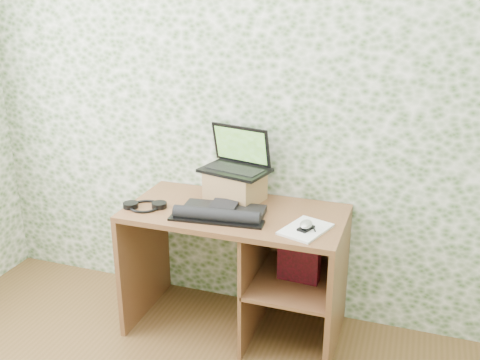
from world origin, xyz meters
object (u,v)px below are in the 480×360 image
at_px(laptop, 237,160).
at_px(keyboard, 221,212).
at_px(desk, 250,254).
at_px(notepad, 306,229).
at_px(riser, 235,186).

bearing_deg(laptop, keyboard, -75.68).
bearing_deg(desk, keyboard, -134.14).
height_order(desk, keyboard, keyboard).
bearing_deg(notepad, desk, 174.77).
bearing_deg(laptop, riser, -76.51).
distance_m(desk, riser, 0.40).
bearing_deg(keyboard, notepad, -8.52).
distance_m(desk, keyboard, 0.34).
bearing_deg(desk, laptop, 129.54).
bearing_deg(notepad, keyboard, -164.25).
bearing_deg(riser, notepad, -29.51).
xyz_separation_m(desk, notepad, (0.34, -0.15, 0.28)).
distance_m(laptop, keyboard, 0.35).
distance_m(keyboard, notepad, 0.47).
relative_size(laptop, keyboard, 0.81).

